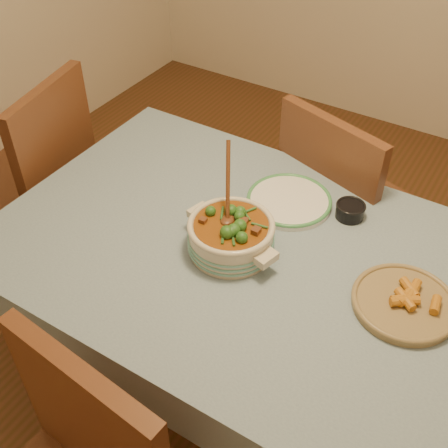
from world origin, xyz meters
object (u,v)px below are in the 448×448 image
Objects in this scene: dining_table at (256,274)px; stew_casserole at (231,233)px; white_plate at (289,201)px; chair_left at (39,178)px; chair_far at (340,203)px; fried_plate at (404,302)px; condiment_bowl at (350,210)px.

stew_casserole is at bearing -160.38° from dining_table.
chair_left reaches higher than white_plate.
chair_far is (0.05, 0.61, -0.11)m from dining_table.
stew_casserole is 0.54m from fried_plate.
white_plate is at bearing 80.08° from stew_casserole.
stew_casserole is at bearing -99.92° from white_plate.
white_plate is 0.54m from fried_plate.
stew_casserole reaches higher than white_plate.
dining_table is at bearing -176.05° from fried_plate.
fried_plate is at bearing 6.34° from stew_casserole.
chair_far is at bearing 78.94° from stew_casserole.
fried_plate is (0.53, 0.06, -0.05)m from stew_casserole.
white_plate is 0.38× the size of chair_far.
chair_left is at bearing 175.70° from dining_table.
dining_table is 4.55× the size of white_plate.
chair_far is (-0.41, 0.58, -0.22)m from fried_plate.
chair_left reaches higher than chair_far.
chair_left is (-1.08, 0.08, -0.09)m from dining_table.
chair_left is (-1.06, -0.19, -0.20)m from white_plate.
dining_table is 1.09m from chair_left.
dining_table is 4.63× the size of fried_plate.
fried_plate is (0.45, 0.03, 0.11)m from dining_table.
fried_plate is at bearing -26.40° from white_plate.
fried_plate is at bearing 142.23° from chair_far.
condiment_bowl is 0.27× the size of fried_plate.
fried_plate is 0.74m from chair_far.
chair_far is 0.97× the size of chair_left.
dining_table is 16.99× the size of condiment_bowl.
stew_casserole is (-0.08, -0.03, 0.16)m from dining_table.
chair_far is (0.07, 0.34, -0.22)m from white_plate.
dining_table is at bearing -84.52° from white_plate.
dining_table is at bearing 19.62° from stew_casserole.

